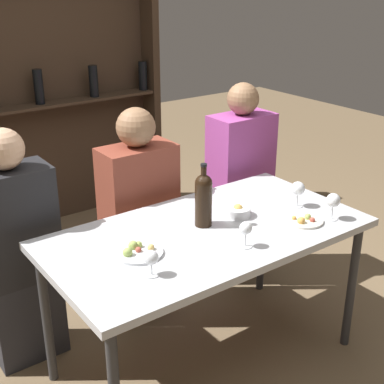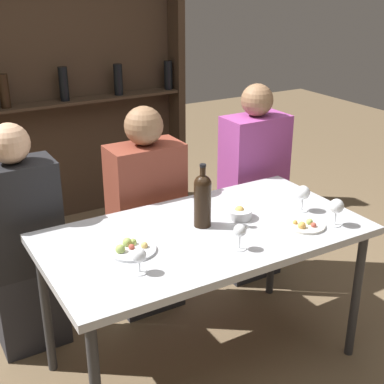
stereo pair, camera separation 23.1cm
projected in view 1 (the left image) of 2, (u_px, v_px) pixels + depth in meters
The scene contains 14 objects.
ground_plane at pixel (206, 359), 2.74m from camera, with size 10.00×10.00×0.00m, color brown.
dining_table at pixel (207, 242), 2.48m from camera, with size 1.48×0.78×0.74m.
wine_rack_wall at pixel (36, 88), 3.84m from camera, with size 1.93×0.21×2.09m.
wine_bottle at pixel (204, 198), 2.45m from camera, with size 0.08×0.08×0.30m.
wine_glass_0 at pixel (333, 201), 2.53m from camera, with size 0.07×0.07×0.13m.
wine_glass_1 at pixel (298, 189), 2.67m from camera, with size 0.07×0.07×0.13m.
wine_glass_2 at pixel (151, 259), 2.07m from camera, with size 0.06×0.06×0.11m.
wine_glass_3 at pixel (246, 230), 2.28m from camera, with size 0.06×0.06×0.12m.
food_plate_0 at pixel (304, 220), 2.53m from camera, with size 0.18×0.18×0.04m.
food_plate_1 at pixel (138, 251), 2.25m from camera, with size 0.20×0.20×0.05m.
snack_bowl at pixel (238, 211), 2.59m from camera, with size 0.12×0.12×0.06m.
seated_person_left at pixel (18, 256), 2.58m from camera, with size 0.38×0.22×1.21m.
seated_person_center at pixel (140, 221), 2.95m from camera, with size 0.40×0.22×1.20m.
seated_person_right at pixel (240, 188), 3.34m from camera, with size 0.39×0.22×1.25m.
Camera 1 is at (-1.36, -1.74, 1.84)m, focal length 50.00 mm.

